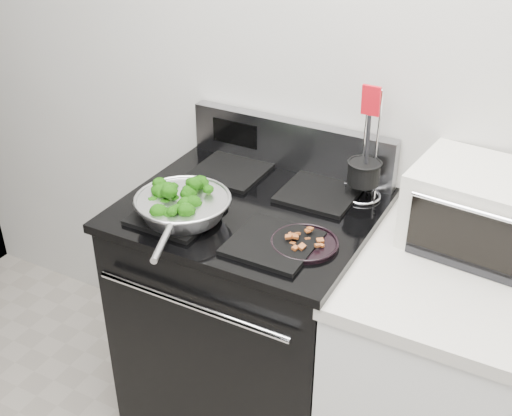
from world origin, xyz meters
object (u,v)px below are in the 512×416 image
Objects in this scene: utensil_holder at (363,179)px; toaster_oven at (485,210)px; gas_range at (251,316)px; skillet at (183,206)px; bacon_plate at (305,240)px.

toaster_oven is at bearing -6.67° from utensil_holder.
gas_range is 2.46× the size of skillet.
utensil_holder reaches higher than skillet.
utensil_holder is at bearing 82.10° from bacon_plate.
toaster_oven is at bearing 33.48° from bacon_plate.
skillet is 0.90m from toaster_oven.
utensil_holder is at bearing 36.13° from gas_range.
utensil_holder is at bearing 177.19° from toaster_oven.
utensil_holder is (0.30, 0.22, 0.53)m from gas_range.
skillet is at bearing -172.94° from bacon_plate.
utensil_holder reaches higher than bacon_plate.
bacon_plate is at bearing -96.15° from utensil_holder.
bacon_plate is (0.39, 0.05, -0.03)m from skillet.
toaster_oven reaches higher than skillet.
bacon_plate is 0.53m from toaster_oven.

